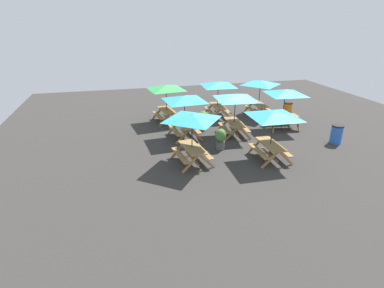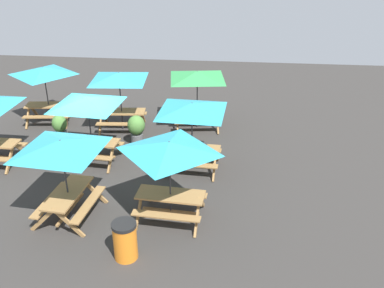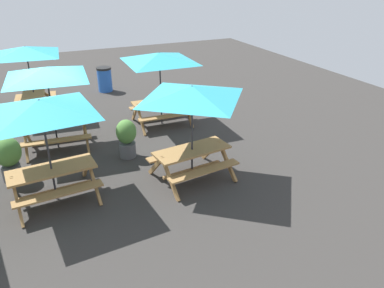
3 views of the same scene
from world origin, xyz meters
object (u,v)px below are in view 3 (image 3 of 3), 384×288
picnic_table_7 (47,79)px  potted_plant_0 (8,156)px  potted_plant_1 (127,137)px  picnic_table_0 (192,99)px  picnic_table_5 (27,56)px  picnic_table_1 (160,63)px  trash_bin_blue (105,79)px  picnic_table_4 (41,115)px

picnic_table_7 → potted_plant_0: (1.19, 1.42, -1.35)m
potted_plant_0 → potted_plant_1: 2.85m
picnic_table_0 → potted_plant_0: (3.96, -1.65, -1.35)m
picnic_table_5 → potted_plant_0: picnic_table_5 is taller
picnic_table_5 → potted_plant_0: size_ratio=2.52×
picnic_table_1 → picnic_table_5: same height
picnic_table_5 → trash_bin_blue: 3.47m
trash_bin_blue → picnic_table_5: bearing=29.3°
picnic_table_5 → potted_plant_0: (0.83, 4.55, -1.35)m
potted_plant_1 → picnic_table_0: bearing=123.2°
potted_plant_1 → picnic_table_1: bearing=-132.0°
picnic_table_0 → picnic_table_5: size_ratio=0.83×
picnic_table_1 → picnic_table_4: (3.61, 3.14, 0.00)m
picnic_table_0 → picnic_table_7: bearing=-54.9°
picnic_table_7 → potted_plant_0: bearing=54.7°
trash_bin_blue → picnic_table_0: bearing=93.0°
picnic_table_5 → potted_plant_1: 5.11m
trash_bin_blue → potted_plant_0: 7.05m
picnic_table_5 → picnic_table_7: (-0.36, 3.13, 0.00)m
picnic_table_0 → picnic_table_4: 3.13m
picnic_table_1 → trash_bin_blue: size_ratio=2.89×
trash_bin_blue → picnic_table_4: bearing=69.8°
picnic_table_1 → picnic_table_5: bearing=-35.1°
picnic_table_1 → picnic_table_7: 3.31m
picnic_table_4 → picnic_table_5: bearing=-94.6°
trash_bin_blue → potted_plant_0: (3.56, 6.08, 0.14)m
picnic_table_4 → potted_plant_1: size_ratio=2.68×
trash_bin_blue → potted_plant_0: potted_plant_0 is taller
picnic_table_0 → picnic_table_5: bearing=-70.2°
picnic_table_0 → potted_plant_1: size_ratio=2.22×
picnic_table_0 → potted_plant_1: picnic_table_0 is taller
picnic_table_5 → picnic_table_7: size_ratio=1.00×
picnic_table_4 → picnic_table_7: same height
picnic_table_0 → potted_plant_1: bearing=-63.8°
picnic_table_0 → picnic_table_5: same height
picnic_table_5 → potted_plant_1: (-2.01, 4.48, -1.42)m
picnic_table_0 → picnic_table_4: size_ratio=0.83×
picnic_table_4 → picnic_table_5: (0.03, -5.82, 0.00)m
picnic_table_4 → potted_plant_0: size_ratio=2.52×
potted_plant_0 → potted_plant_1: size_ratio=1.06×
picnic_table_7 → potted_plant_1: picnic_table_7 is taller
potted_plant_0 → picnic_table_4: bearing=124.3°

